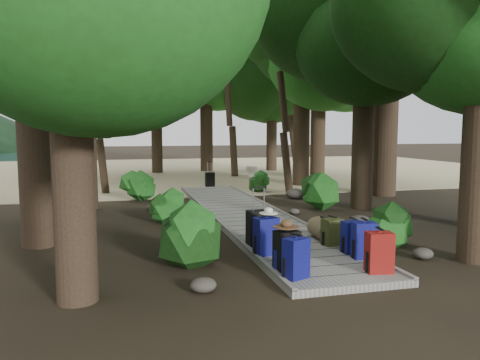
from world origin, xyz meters
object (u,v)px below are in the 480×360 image
object	(u,v)px
backpack_left_c	(266,234)
suitcase_on_boardwalk	(258,228)
backpack_left_d	(257,231)
backpack_right_b	(364,238)
backpack_left_a	(296,256)
backpack_right_d	(332,230)
kayak	(132,179)
lone_suitcase_on_sand	(210,179)
backpack_right_a	(379,250)
backpack_right_c	(353,235)
duffel_right_khaki	(324,229)
backpack_left_b	(287,248)
sun_lounger	(256,173)

from	to	relation	value
backpack_left_c	suitcase_on_boardwalk	world-z (taller)	backpack_left_c
backpack_left_d	backpack_right_b	xyz separation A→B (m)	(1.47, -1.54, 0.11)
backpack_left_a	backpack_right_b	size ratio (longest dim) A/B	0.97
backpack_left_c	backpack_right_d	world-z (taller)	backpack_left_c
backpack_left_d	kayak	world-z (taller)	backpack_left_d
backpack_left_d	lone_suitcase_on_sand	xyz separation A→B (m)	(0.98, 10.16, -0.05)
backpack_right_a	backpack_right_c	size ratio (longest dim) A/B	1.11
suitcase_on_boardwalk	kayak	xyz separation A→B (m)	(-2.05, 12.54, -0.29)
backpack_right_a	duffel_right_khaki	size ratio (longest dim) A/B	1.12
backpack_left_b	backpack_right_a	distance (m)	1.43
duffel_right_khaki	backpack_right_a	bearing A→B (deg)	-88.61
backpack_left_b	backpack_right_d	distance (m)	1.92
backpack_left_b	backpack_right_c	size ratio (longest dim) A/B	1.09
backpack_left_c	suitcase_on_boardwalk	xyz separation A→B (m)	(0.06, 0.67, -0.03)
backpack_left_a	backpack_left_b	world-z (taller)	backpack_left_b
suitcase_on_boardwalk	backpack_left_a	bearing A→B (deg)	-97.86
backpack_left_d	sun_lounger	xyz separation A→B (m)	(3.75, 12.79, -0.06)
duffel_right_khaki	suitcase_on_boardwalk	world-z (taller)	suitcase_on_boardwalk
backpack_left_c	lone_suitcase_on_sand	bearing A→B (deg)	72.74
backpack_left_a	sun_lounger	distance (m)	15.54
kayak	sun_lounger	bearing A→B (deg)	-3.84
duffel_right_khaki	sun_lounger	size ratio (longest dim) A/B	0.37
backpack_left_a	backpack_right_d	size ratio (longest dim) A/B	1.20
backpack_left_a	suitcase_on_boardwalk	xyz separation A→B (m)	(0.03, 2.06, 0.00)
backpack_left_b	lone_suitcase_on_sand	bearing A→B (deg)	74.21
backpack_right_a	lone_suitcase_on_sand	world-z (taller)	backpack_right_a
backpack_left_a	backpack_right_d	xyz separation A→B (m)	(1.42, 1.74, -0.06)
backpack_left_c	backpack_left_d	distance (m)	0.90
backpack_right_c	backpack_left_a	bearing A→B (deg)	-145.14
suitcase_on_boardwalk	sun_lounger	size ratio (longest dim) A/B	0.40
backpack_right_b	backpack_right_c	world-z (taller)	backpack_right_b
backpack_right_c	backpack_right_b	bearing A→B (deg)	-90.28
backpack_left_c	kayak	world-z (taller)	backpack_left_c
backpack_right_c	backpack_right_d	size ratio (longest dim) A/B	1.13
backpack_left_b	backpack_right_c	distance (m)	1.66
backpack_left_a	backpack_left_c	world-z (taller)	backpack_left_c
lone_suitcase_on_sand	kayak	xyz separation A→B (m)	(-3.07, 2.17, -0.14)
backpack_left_a	suitcase_on_boardwalk	bearing A→B (deg)	64.97
backpack_left_c	backpack_right_c	bearing A→B (deg)	-21.19
backpack_right_a	kayak	xyz separation A→B (m)	(-3.38, 14.65, -0.30)
backpack_right_b	backpack_left_a	bearing A→B (deg)	-148.38
backpack_right_a	lone_suitcase_on_sand	xyz separation A→B (m)	(-0.31, 12.48, -0.16)
duffel_right_khaki	backpack_right_b	bearing A→B (deg)	-82.89
backpack_right_b	kayak	bearing A→B (deg)	110.44
backpack_left_b	backpack_left_a	bearing A→B (deg)	-102.98
backpack_left_b	duffel_right_khaki	xyz separation A→B (m)	(1.44, 1.76, -0.14)
sun_lounger	backpack_right_b	bearing A→B (deg)	-74.49
backpack_left_b	duffel_right_khaki	bearing A→B (deg)	39.98
backpack_right_b	backpack_right_c	size ratio (longest dim) A/B	1.10
backpack_left_c	duffel_right_khaki	distance (m)	1.70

